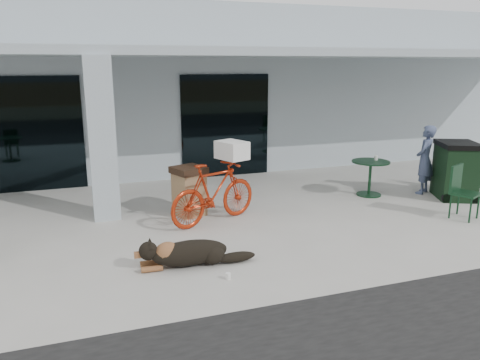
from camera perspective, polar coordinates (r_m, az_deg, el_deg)
name	(u,v)px	position (r m, az deg, el deg)	size (l,w,h in m)	color
ground	(212,250)	(7.74, -3.47, -8.53)	(80.00, 80.00, 0.00)	#B3B1A9
building	(139,87)	(15.53, -12.26, 11.04)	(22.00, 7.00, 4.50)	#A4B3BA
storefront_glass_left	(20,135)	(12.06, -25.20, 4.98)	(2.80, 0.06, 2.70)	black
storefront_glass_right	(225,126)	(12.54, -1.78, 6.59)	(2.40, 0.06, 2.70)	black
column	(102,139)	(9.31, -16.48, 4.76)	(0.50, 0.50, 3.12)	#A4B3BA
overhang	(165,52)	(10.67, -9.15, 15.15)	(22.00, 2.80, 0.18)	#A4B3BA
bicycle	(214,193)	(8.87, -3.19, -1.54)	(0.55, 1.96, 1.18)	#A8270D
laundry_basket	(232,150)	(8.98, -0.99, 3.66)	(0.58, 0.43, 0.34)	white
dog	(190,251)	(7.14, -6.12, -8.65)	(1.34, 0.45, 0.45)	black
cup_near_dog	(228,276)	(6.74, -1.46, -11.63)	(0.07, 0.07, 0.09)	white
cafe_table_far	(370,178)	(11.16, 15.54, 0.21)	(0.86, 0.86, 0.81)	#13381F
cafe_chair_far_a	(466,193)	(10.10, 25.81, -1.41)	(0.47, 0.52, 1.05)	#13381F
cafe_chair_far_b	(451,171)	(12.34, 24.37, 1.02)	(0.42, 0.46, 0.92)	#13381F
person	(425,160)	(11.67, 21.61, 2.31)	(0.58, 0.38, 1.60)	#434F71
cup_on_table	(376,158)	(11.21, 16.25, 2.61)	(0.08, 0.08, 0.11)	white
trash_receptacle	(189,191)	(9.37, -6.21, -1.36)	(0.58, 0.58, 0.99)	olive
wheeled_bin	(456,170)	(11.56, 24.80, 1.09)	(0.79, 1.00, 1.28)	black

